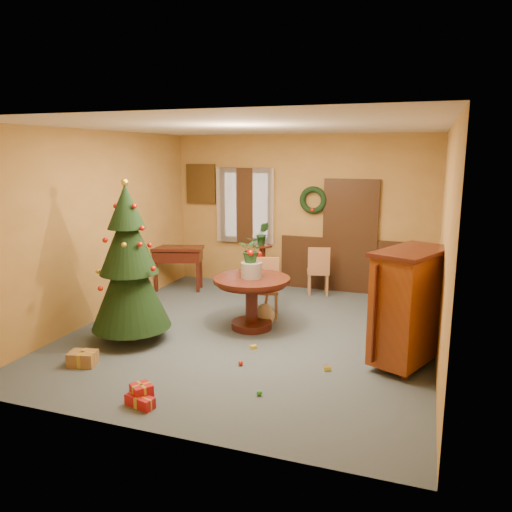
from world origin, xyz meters
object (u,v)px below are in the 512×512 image
at_px(dining_table, 252,293).
at_px(sideboard, 410,304).
at_px(christmas_tree, 129,266).
at_px(writing_desk, 178,258).
at_px(chair_near, 266,285).

relative_size(dining_table, sideboard, 0.78).
relative_size(christmas_tree, writing_desk, 2.18).
distance_m(chair_near, sideboard, 2.56).
relative_size(christmas_tree, sideboard, 1.55).
relative_size(chair_near, sideboard, 0.64).
relative_size(chair_near, writing_desk, 0.91).
distance_m(christmas_tree, sideboard, 3.68).
relative_size(dining_table, writing_desk, 1.10).
xyz_separation_m(chair_near, writing_desk, (-2.04, 0.90, 0.13)).
bearing_deg(christmas_tree, sideboard, 6.49).
xyz_separation_m(christmas_tree, writing_desk, (-0.62, 2.55, -0.44)).
height_order(chair_near, sideboard, sideboard).
relative_size(dining_table, christmas_tree, 0.50).
bearing_deg(writing_desk, dining_table, -37.40).
height_order(writing_desk, sideboard, sideboard).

